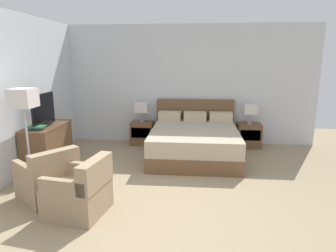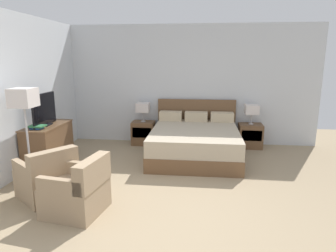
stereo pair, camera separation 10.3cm
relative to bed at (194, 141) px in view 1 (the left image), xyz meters
name	(u,v)px [view 1 (the left image)]	position (x,y,z in m)	size (l,w,h in m)	color
ground_plane	(161,217)	(-0.40, -2.50, -0.32)	(10.60, 10.60, 0.00)	#998466
wall_back	(178,85)	(-0.40, 1.06, 1.05)	(6.29, 0.06, 2.73)	silver
wall_left	(22,94)	(-2.98, -1.03, 1.05)	(0.06, 5.33, 2.73)	silver
bed	(194,141)	(0.00, 0.00, 0.00)	(1.79, 2.09, 1.05)	brown
nightstand_left	(142,133)	(-1.22, 0.77, -0.05)	(0.51, 0.42, 0.54)	brown
nightstand_right	(249,135)	(1.22, 0.77, -0.05)	(0.51, 0.42, 0.54)	brown
table_lamp_left	(142,108)	(-1.22, 0.77, 0.55)	(0.29, 0.29, 0.44)	#B7B7BC
table_lamp_right	(250,109)	(1.22, 0.77, 0.55)	(0.29, 0.29, 0.44)	#B7B7BC
dresser	(48,146)	(-2.67, -0.90, 0.09)	(0.51, 1.09, 0.80)	brown
tv	(43,110)	(-2.67, -0.94, 0.76)	(0.18, 0.75, 0.58)	black
book_red_cover	(36,128)	(-2.68, -1.23, 0.50)	(0.18, 0.15, 0.04)	#234C8E
book_blue_cover	(37,127)	(-2.66, -1.23, 0.53)	(0.25, 0.20, 0.03)	#2D7042
armchair_by_window	(49,180)	(-2.06, -2.11, -0.03)	(0.96, 0.96, 0.76)	#9E8466
armchair_companion	(80,193)	(-1.44, -2.49, -0.03)	(0.79, 0.78, 0.76)	#9E8466
floor_lamp	(24,104)	(-2.59, -1.66, 0.98)	(0.34, 0.34, 1.53)	#B7B7BC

